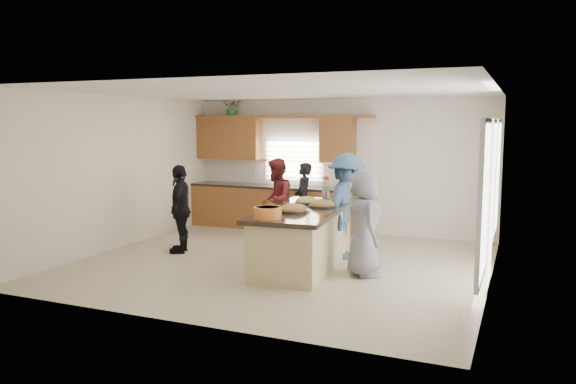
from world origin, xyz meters
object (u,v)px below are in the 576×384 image
at_px(woman_left_mid, 276,201).
at_px(woman_right_back, 347,206).
at_px(island, 303,239).
at_px(woman_left_front, 181,209).
at_px(salad_bowl, 268,212).
at_px(woman_left_back, 303,199).
at_px(woman_right_front, 364,223).

xyz_separation_m(woman_left_mid, woman_right_back, (1.61, -0.65, 0.08)).
bearing_deg(island, woman_left_front, 172.37).
bearing_deg(woman_left_mid, island, 22.74).
height_order(salad_bowl, woman_left_back, woman_left_back).
relative_size(woman_left_mid, woman_right_back, 0.91).
distance_m(salad_bowl, woman_right_back, 2.03).
distance_m(woman_left_back, woman_left_mid, 0.92).
height_order(woman_left_back, woman_left_front, woman_left_front).
xyz_separation_m(woman_left_front, woman_right_front, (3.42, -0.23, 0.03)).
relative_size(woman_left_back, woman_left_mid, 0.91).
relative_size(woman_left_mid, woman_right_front, 1.01).
bearing_deg(woman_right_back, woman_left_back, 40.14).
height_order(woman_left_mid, woman_right_front, woman_left_mid).
bearing_deg(island, salad_bowl, -101.64).
distance_m(woman_left_back, woman_right_back, 2.09).
bearing_deg(woman_right_back, woman_left_mid, 66.08).
relative_size(woman_left_mid, woman_left_front, 1.04).
distance_m(island, woman_left_back, 2.61).
distance_m(woman_left_mid, woman_right_back, 1.73).
height_order(salad_bowl, woman_right_back, woman_right_back).
bearing_deg(woman_left_front, woman_left_mid, 118.22).
xyz_separation_m(woman_left_back, woman_right_back, (1.40, -1.54, 0.15)).
distance_m(salad_bowl, woman_left_back, 3.59).
bearing_deg(salad_bowl, woman_left_front, 152.40).
bearing_deg(woman_right_front, woman_right_back, 0.18).
bearing_deg(salad_bowl, island, 83.26).
height_order(woman_left_front, woman_right_front, woman_right_front).
height_order(salad_bowl, woman_right_front, woman_right_front).
bearing_deg(woman_right_front, woman_left_mid, 23.10).
bearing_deg(woman_left_mid, woman_right_back, 53.64).
bearing_deg(island, woman_right_back, 57.57).
bearing_deg(woman_left_back, woman_left_front, -42.14).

